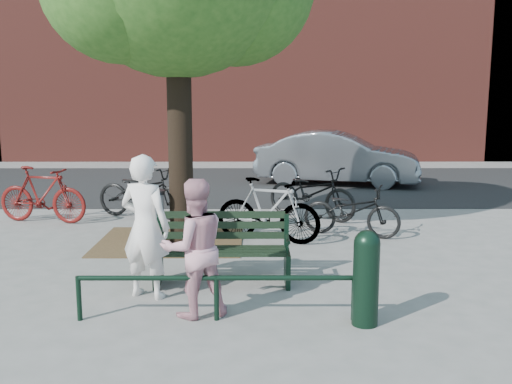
{
  "coord_description": "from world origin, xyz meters",
  "views": [
    {
      "loc": [
        0.42,
        -7.13,
        2.43
      ],
      "look_at": [
        0.44,
        1.0,
        1.05
      ],
      "focal_mm": 40.0,
      "sensor_mm": 36.0,
      "label": 1
    }
  ],
  "objects_px": {
    "park_bench": "(223,247)",
    "parked_car": "(337,158)",
    "litter_bin": "(152,217)",
    "bicycle_c": "(312,193)",
    "bollard": "(366,275)",
    "person_right": "(194,248)",
    "person_left": "(145,227)"
  },
  "relations": [
    {
      "from": "park_bench",
      "to": "parked_car",
      "type": "bearing_deg",
      "value": 72.19
    },
    {
      "from": "litter_bin",
      "to": "bicycle_c",
      "type": "distance_m",
      "value": 3.51
    },
    {
      "from": "bollard",
      "to": "litter_bin",
      "type": "relative_size",
      "value": 1.14
    },
    {
      "from": "bollard",
      "to": "parked_car",
      "type": "height_order",
      "value": "parked_car"
    },
    {
      "from": "bollard",
      "to": "person_right",
      "type": "bearing_deg",
      "value": 171.56
    },
    {
      "from": "person_left",
      "to": "litter_bin",
      "type": "distance_m",
      "value": 2.51
    },
    {
      "from": "litter_bin",
      "to": "bicycle_c",
      "type": "xyz_separation_m",
      "value": [
        2.83,
        2.08,
        0.06
      ]
    },
    {
      "from": "park_bench",
      "to": "litter_bin",
      "type": "xyz_separation_m",
      "value": [
        -1.27,
        1.92,
        -0.02
      ]
    },
    {
      "from": "person_right",
      "to": "bollard",
      "type": "distance_m",
      "value": 1.88
    },
    {
      "from": "person_left",
      "to": "bicycle_c",
      "type": "distance_m",
      "value": 5.16
    },
    {
      "from": "person_right",
      "to": "bollard",
      "type": "xyz_separation_m",
      "value": [
        1.85,
        -0.27,
        -0.22
      ]
    },
    {
      "from": "person_left",
      "to": "bicycle_c",
      "type": "xyz_separation_m",
      "value": [
        2.46,
        4.52,
        -0.35
      ]
    },
    {
      "from": "parked_car",
      "to": "bicycle_c",
      "type": "bearing_deg",
      "value": 179.57
    },
    {
      "from": "person_left",
      "to": "bollard",
      "type": "bearing_deg",
      "value": -178.58
    },
    {
      "from": "litter_bin",
      "to": "park_bench",
      "type": "bearing_deg",
      "value": -56.56
    },
    {
      "from": "park_bench",
      "to": "bollard",
      "type": "xyz_separation_m",
      "value": [
        1.6,
        -1.4,
        0.08
      ]
    },
    {
      "from": "person_right",
      "to": "litter_bin",
      "type": "xyz_separation_m",
      "value": [
        -1.02,
        3.05,
        -0.31
      ]
    },
    {
      "from": "bollard",
      "to": "parked_car",
      "type": "relative_size",
      "value": 0.23
    },
    {
      "from": "person_left",
      "to": "bicycle_c",
      "type": "bearing_deg",
      "value": -97.72
    },
    {
      "from": "person_left",
      "to": "bicycle_c",
      "type": "relative_size",
      "value": 0.88
    },
    {
      "from": "person_right",
      "to": "bollard",
      "type": "relative_size",
      "value": 1.49
    },
    {
      "from": "bollard",
      "to": "litter_bin",
      "type": "xyz_separation_m",
      "value": [
        -2.87,
        3.32,
        -0.09
      ]
    },
    {
      "from": "park_bench",
      "to": "person_left",
      "type": "xyz_separation_m",
      "value": [
        -0.9,
        -0.52,
        0.4
      ]
    },
    {
      "from": "person_left",
      "to": "person_right",
      "type": "bearing_deg",
      "value": 157.87
    },
    {
      "from": "bicycle_c",
      "to": "parked_car",
      "type": "bearing_deg",
      "value": 22.68
    },
    {
      "from": "park_bench",
      "to": "litter_bin",
      "type": "distance_m",
      "value": 2.3
    },
    {
      "from": "bicycle_c",
      "to": "park_bench",
      "type": "bearing_deg",
      "value": -164.09
    },
    {
      "from": "litter_bin",
      "to": "person_left",
      "type": "bearing_deg",
      "value": -81.43
    },
    {
      "from": "person_right",
      "to": "litter_bin",
      "type": "distance_m",
      "value": 3.23
    },
    {
      "from": "park_bench",
      "to": "bollard",
      "type": "bearing_deg",
      "value": -41.25
    },
    {
      "from": "litter_bin",
      "to": "parked_car",
      "type": "relative_size",
      "value": 0.21
    },
    {
      "from": "parked_car",
      "to": "park_bench",
      "type": "bearing_deg",
      "value": 176.3
    }
  ]
}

